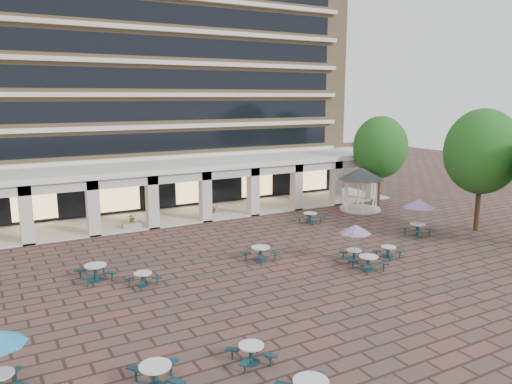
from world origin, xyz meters
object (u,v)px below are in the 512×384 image
(gazebo, at_px, (361,179))
(planter_left, at_px, (133,223))
(picnic_table_0, at_px, (251,352))
(picnic_table_3, at_px, (368,262))
(planter_right, at_px, (214,213))

(gazebo, distance_m, planter_left, 19.16)
(picnic_table_0, height_order, planter_left, planter_left)
(picnic_table_0, relative_size, picnic_table_3, 0.88)
(picnic_table_3, bearing_deg, gazebo, 51.74)
(planter_right, bearing_deg, picnic_table_0, -110.81)
(picnic_table_0, bearing_deg, picnic_table_3, 29.04)
(picnic_table_3, xyz_separation_m, planter_left, (-9.10, 15.22, -0.05))
(picnic_table_0, xyz_separation_m, planter_right, (7.88, 20.74, -0.01))
(picnic_table_3, distance_m, planter_left, 17.73)
(planter_left, xyz_separation_m, planter_right, (6.53, 0.00, -0.02))
(gazebo, distance_m, planter_right, 12.85)
(picnic_table_0, height_order, planter_right, planter_right)
(picnic_table_0, height_order, picnic_table_3, picnic_table_3)
(picnic_table_0, xyz_separation_m, picnic_table_3, (10.45, 5.52, 0.06))
(picnic_table_3, bearing_deg, planter_right, 100.32)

